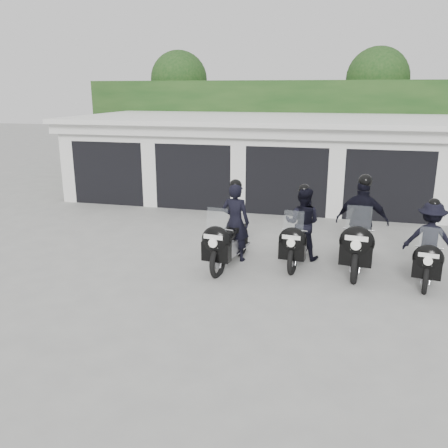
% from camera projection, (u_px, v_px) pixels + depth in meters
% --- Properties ---
extents(ground, '(80.00, 80.00, 0.00)m').
position_uv_depth(ground, '(253.00, 277.00, 10.28)').
color(ground, '#9C9D97').
rests_on(ground, ground).
extents(garage_block, '(16.40, 6.80, 2.96)m').
position_uv_depth(garage_block, '(295.00, 160.00, 17.40)').
color(garage_block, silver).
rests_on(garage_block, ground).
extents(background_vegetation, '(20.00, 3.90, 5.80)m').
position_uv_depth(background_vegetation, '(315.00, 116.00, 21.48)').
color(background_vegetation, '#173915').
rests_on(background_vegetation, ground).
extents(police_bike_a, '(0.87, 2.30, 2.01)m').
position_uv_depth(police_bike_a, '(230.00, 231.00, 10.86)').
color(police_bike_a, black).
rests_on(police_bike_a, ground).
extents(police_bike_b, '(0.91, 2.15, 1.87)m').
position_uv_depth(police_bike_b, '(301.00, 229.00, 11.08)').
color(police_bike_b, black).
rests_on(police_bike_b, ground).
extents(police_bike_c, '(1.24, 2.49, 2.17)m').
position_uv_depth(police_bike_c, '(361.00, 228.00, 10.71)').
color(police_bike_c, black).
rests_on(police_bike_c, ground).
extents(police_bike_d, '(1.15, 2.03, 1.78)m').
position_uv_depth(police_bike_d, '(429.00, 244.00, 10.06)').
color(police_bike_d, black).
rests_on(police_bike_d, ground).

